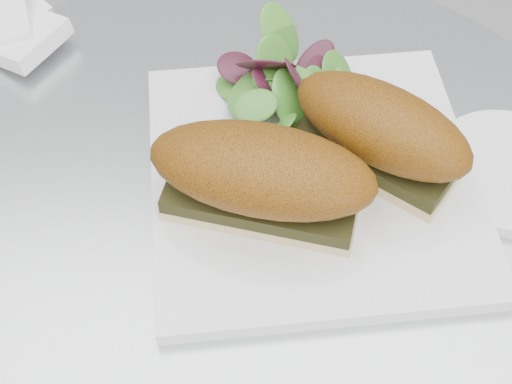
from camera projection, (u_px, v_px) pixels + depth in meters
table at (250, 342)px, 0.80m from camera, size 0.70×0.70×0.73m
plate at (313, 178)px, 0.62m from camera, size 0.31×0.31×0.02m
sandwich_left at (262, 177)px, 0.56m from camera, size 0.20×0.12×0.08m
sandwich_right at (380, 132)px, 0.59m from camera, size 0.17×0.15×0.08m
salad at (284, 85)px, 0.64m from camera, size 0.11×0.11×0.05m
napkin at (6, 35)px, 0.73m from camera, size 0.13×0.13×0.02m
saucer at (508, 171)px, 0.63m from camera, size 0.14×0.14×0.01m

